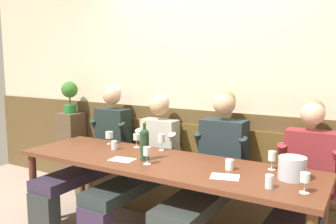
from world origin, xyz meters
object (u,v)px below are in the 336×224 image
object	(u,v)px
ice_bucket	(292,168)
wine_glass_right_end	(137,138)
person_right_seat	(95,149)
person_left_seat	(142,161)
water_tumbler_center	(269,182)
wall_bench	(194,190)
person_center_left_seat	(211,168)
water_tumbler_left	(114,145)
person_center_right_seat	(302,189)
water_tumbler_right	(230,165)
wine_glass_near_bucket	(161,139)
wine_glass_left_end	(109,135)
wine_glass_by_bottle	(272,157)
wine_glass_mid_left	(305,179)
wine_bottle_clear_water	(145,143)
potted_plant	(70,94)
dining_table	(161,169)
wine_glass_center_rear	(147,152)

from	to	relation	value
ice_bucket	wine_glass_right_end	size ratio (longest dim) A/B	1.43
person_right_seat	person_left_seat	xyz separation A→B (m)	(0.65, -0.04, -0.04)
water_tumbler_center	person_right_seat	bearing A→B (deg)	165.75
wall_bench	person_right_seat	size ratio (longest dim) A/B	2.22
person_center_left_seat	water_tumbler_left	bearing A→B (deg)	-165.88
person_center_right_seat	water_tumbler_center	size ratio (longest dim) A/B	13.97
person_right_seat	water_tumbler_right	world-z (taller)	person_right_seat
wine_glass_near_bucket	wine_glass_left_end	distance (m)	0.61
person_center_left_seat	wine_glass_right_end	bearing A→B (deg)	-176.37
person_left_seat	wine_glass_by_bottle	bearing A→B (deg)	-2.47
person_center_right_seat	wine_glass_by_bottle	size ratio (longest dim) A/B	8.68
wall_bench	wine_glass_by_bottle	size ratio (longest dim) A/B	20.07
person_center_left_seat	wine_glass_right_end	size ratio (longest dim) A/B	9.71
person_left_seat	wine_glass_right_end	world-z (taller)	person_left_seat
wine_glass_near_bucket	water_tumbler_right	bearing A→B (deg)	-17.30
wall_bench	person_right_seat	world-z (taller)	person_right_seat
ice_bucket	wall_bench	bearing A→B (deg)	151.84
wine_glass_by_bottle	water_tumbler_center	xyz separation A→B (m)	(0.09, -0.42, -0.06)
water_tumbler_right	water_tumbler_left	distance (m)	1.20
water_tumbler_center	wine_glass_mid_left	bearing A→B (deg)	7.67
wall_bench	wine_glass_mid_left	distance (m)	1.56
person_center_left_seat	wine_bottle_clear_water	bearing A→B (deg)	-140.18
wine_glass_right_end	water_tumbler_center	xyz separation A→B (m)	(1.44, -0.48, -0.05)
wall_bench	water_tumbler_center	xyz separation A→B (m)	(0.98, -0.84, 0.52)
wall_bench	wine_glass_right_end	size ratio (longest dim) A/B	21.71
person_left_seat	person_center_left_seat	size ratio (longest dim) A/B	0.95
potted_plant	wine_glass_by_bottle	bearing A→B (deg)	-9.53
wine_bottle_clear_water	water_tumbler_left	xyz separation A→B (m)	(-0.46, 0.15, -0.11)
wine_glass_mid_left	water_tumbler_left	xyz separation A→B (m)	(-1.80, 0.26, -0.05)
wine_glass_near_bucket	wine_glass_by_bottle	bearing A→B (deg)	-3.82
wine_glass_left_end	water_tumbler_left	xyz separation A→B (m)	(0.20, -0.16, -0.05)
person_right_seat	water_tumbler_center	xyz separation A→B (m)	(2.04, -0.52, 0.15)
water_tumbler_right	wine_bottle_clear_water	bearing A→B (deg)	-171.54
dining_table	wine_glass_right_end	bearing A→B (deg)	148.25
ice_bucket	water_tumbler_right	world-z (taller)	ice_bucket
wine_glass_by_bottle	wine_glass_near_bucket	distance (m)	1.07
wine_glass_left_end	potted_plant	world-z (taller)	potted_plant
wine_glass_mid_left	wine_glass_left_end	distance (m)	2.04
person_center_left_seat	wine_bottle_clear_water	size ratio (longest dim) A/B	3.88
ice_bucket	wine_glass_by_bottle	xyz separation A→B (m)	(-0.18, 0.16, 0.02)
wall_bench	potted_plant	xyz separation A→B (m)	(-1.80, 0.03, 0.92)
person_right_seat	wine_glass_right_end	xyz separation A→B (m)	(0.59, -0.04, 0.20)
wine_bottle_clear_water	wine_glass_by_bottle	world-z (taller)	wine_bottle_clear_water
person_right_seat	wine_glass_by_bottle	distance (m)	1.96
ice_bucket	water_tumbler_center	distance (m)	0.28
potted_plant	wine_glass_right_end	bearing A→B (deg)	-16.68
wine_glass_center_rear	water_tumbler_center	xyz separation A→B (m)	(1.03, -0.05, -0.06)
person_left_seat	ice_bucket	bearing A→B (deg)	-8.27
dining_table	ice_bucket	bearing A→B (deg)	3.98
water_tumbler_right	dining_table	bearing A→B (deg)	-174.23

